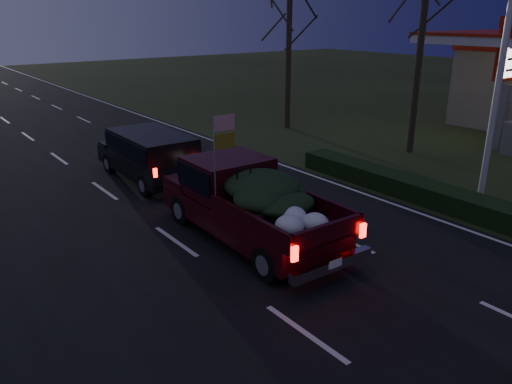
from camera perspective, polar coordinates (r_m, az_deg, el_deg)
ground at (r=9.70m, az=5.64°, el=-15.82°), size 120.00×120.00×0.00m
road_asphalt at (r=9.69m, az=5.65°, el=-15.77°), size 14.00×120.00×0.02m
hedge_row at (r=16.74m, az=18.56°, el=0.06°), size 1.00×10.00×0.60m
light_pole at (r=16.85m, az=26.92°, el=17.18°), size 0.50×0.90×9.16m
gas_price_pylon at (r=24.07m, az=27.07°, el=13.15°), size 2.00×0.41×5.57m
bare_tree_far at (r=26.02m, az=3.82°, el=18.71°), size 3.60×3.60×7.00m
pickup_truck at (r=12.89m, az=-0.77°, el=-0.73°), size 2.34×5.80×3.01m
lead_suv at (r=18.03m, az=-11.96°, el=4.56°), size 2.10×4.91×1.40m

